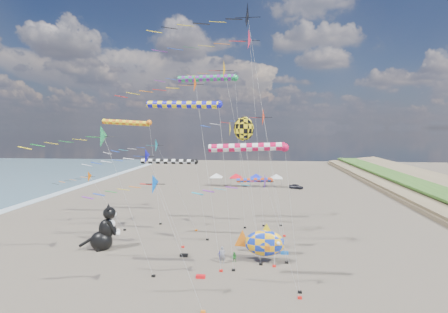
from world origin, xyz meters
name	(u,v)px	position (x,y,z in m)	size (l,w,h in m)	color
ground	(196,310)	(0.00, 0.00, 0.00)	(260.00, 260.00, 0.00)	brown
delta_kite_0	(218,73)	(-0.23, 16.83, 21.43)	(12.86, 2.61, 22.98)	#EBA20F
delta_kite_1	(241,19)	(2.92, 10.62, 25.96)	(14.74, 2.94, 27.67)	black
delta_kite_2	(88,180)	(-19.49, 20.56, 7.29)	(9.95, 1.75, 8.52)	#FF6C03
delta_kite_3	(147,158)	(-8.61, 14.39, 10.99)	(10.84, 1.95, 12.34)	#1210BA
delta_kite_4	(255,185)	(4.69, 2.78, 9.79)	(8.69, 1.64, 11.02)	#5B22A0
delta_kite_5	(255,119)	(4.30, 20.16, 15.87)	(11.32, 2.48, 17.37)	#F22806
delta_kite_6	(179,86)	(-3.04, 7.73, 18.82)	(10.97, 1.97, 20.19)	#F2550B
delta_kite_7	(238,44)	(1.64, 24.88, 26.80)	(16.45, 3.12, 28.61)	red
delta_kite_8	(103,139)	(-10.12, 5.77, 13.60)	(12.54, 2.43, 15.10)	#1C934E
delta_kite_9	(148,188)	(-3.65, -0.38, 9.95)	(9.05, 1.73, 11.19)	blue
delta_kite_10	(157,147)	(-9.53, 21.51, 12.01)	(12.03, 2.08, 13.38)	#15A2B6
windsock_0	(256,180)	(4.47, 25.22, 6.84)	(6.80, 0.66, 7.23)	red
windsock_1	(186,105)	(-2.36, 8.04, 16.91)	(9.07, 0.77, 17.38)	#1414CA
windsock_2	(251,148)	(4.25, 3.83, 12.90)	(8.30, 0.75, 13.35)	#CA0E41
windsock_3	(210,79)	(-2.24, 23.54, 21.69)	(9.91, 0.96, 22.23)	#1C9A51
windsock_4	(171,162)	(-6.50, 17.49, 10.25)	(8.94, 0.69, 10.66)	black
windsock_5	(129,123)	(-14.63, 24.21, 15.39)	(8.79, 0.82, 15.87)	orange
angelfish_kite	(242,130)	(3.03, 11.87, 14.45)	(3.74, 3.02, 15.89)	yellow
cat_inflatable	(103,227)	(-13.69, 12.79, 2.75)	(4.07, 2.03, 5.49)	black
fish_inflatable	(264,243)	(5.57, 10.53, 2.20)	(5.84, 2.54, 4.41)	#1232B5
person_adult	(222,255)	(1.07, 9.91, 0.93)	(0.68, 0.44, 1.86)	gray
child_green	(235,257)	(2.35, 10.41, 0.56)	(0.54, 0.42, 1.12)	#23802A
child_blue	(220,255)	(0.68, 10.99, 0.53)	(0.62, 0.26, 1.07)	#201C94
kite_bag_0	(184,255)	(-3.52, 11.45, 0.15)	(0.90, 0.44, 0.30)	black
kite_bag_1	(201,277)	(-0.63, 5.99, 0.15)	(0.90, 0.44, 0.30)	red
kite_bag_2	(284,253)	(7.96, 13.45, 0.15)	(0.90, 0.44, 0.30)	blue
tent_row	(246,174)	(1.50, 60.00, 3.15)	(19.20, 4.20, 3.80)	white
parked_car	(296,186)	(13.66, 58.00, 0.59)	(1.39, 3.46, 1.18)	#26262D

